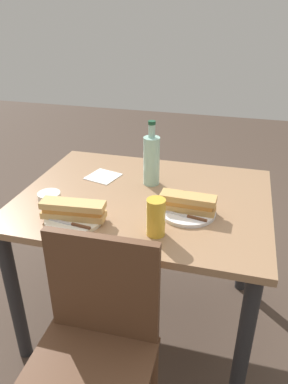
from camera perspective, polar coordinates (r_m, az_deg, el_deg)
name	(u,v)px	position (r m, az deg, el deg)	size (l,w,h in m)	color
ground_plane	(144,316)	(2.07, 0.00, -18.72)	(8.00, 8.00, 0.00)	#47382D
dining_table	(144,218)	(1.68, 0.00, -3.99)	(1.09, 0.85, 0.73)	#997251
chair_far	(94,346)	(1.31, -7.80, -22.63)	(0.41, 0.41, 0.86)	brown
plate_near	(74,219)	(1.47, -10.78, -4.11)	(0.23, 0.23, 0.01)	silver
baguette_sandwich_near	(73,210)	(1.45, -10.92, -2.71)	(0.26, 0.09, 0.07)	tan
knife_near	(72,224)	(1.41, -11.11, -4.91)	(0.18, 0.03, 0.01)	silver
plate_far	(187,212)	(1.50, 6.74, -3.03)	(0.23, 0.23, 0.01)	white
baguette_sandwich_far	(188,203)	(1.48, 6.83, -1.65)	(0.22, 0.08, 0.07)	tan
knife_far	(188,216)	(1.45, 6.79, -3.76)	(0.18, 0.05, 0.01)	silver
water_bottle	(151,159)	(1.68, 1.11, 5.07)	(0.08, 0.08, 0.30)	#99C6B7
beer_glass	(156,217)	(1.33, 1.85, -3.94)	(0.07, 0.07, 0.14)	gold
olive_bowl	(49,196)	(1.64, -14.50, -0.60)	(0.10, 0.10, 0.03)	silver
paper_napkin	(103,176)	(1.81, -6.37, 2.41)	(0.14, 0.14, 0.00)	white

